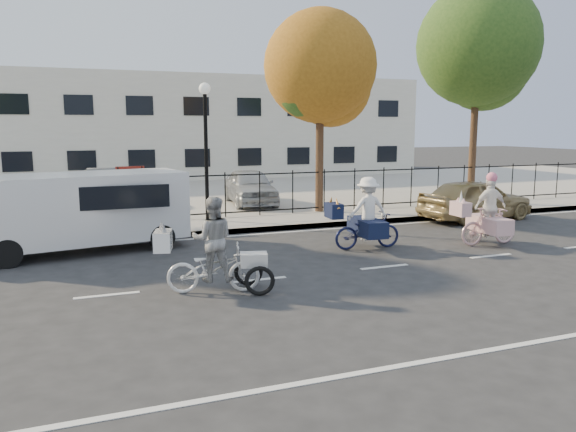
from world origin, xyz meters
name	(u,v)px	position (x,y,z in m)	size (l,w,h in m)	color
ground	(258,280)	(0.00, 0.00, 0.00)	(120.00, 120.00, 0.00)	#333334
road_markings	(258,280)	(0.00, 0.00, 0.01)	(60.00, 9.52, 0.01)	silver
curb	(204,233)	(0.00, 5.05, 0.07)	(60.00, 0.10, 0.15)	#A8A399
sidewalk	(197,227)	(0.00, 6.10, 0.07)	(60.00, 2.20, 0.15)	#A8A399
parking_lot	(156,194)	(0.00, 15.00, 0.07)	(60.00, 15.60, 0.15)	#A8A399
iron_fence	(189,196)	(0.00, 7.20, 0.90)	(58.00, 0.06, 1.50)	black
building	(131,128)	(0.00, 25.00, 3.00)	(34.00, 10.00, 6.00)	silver
lamppost	(206,127)	(0.50, 6.80, 3.11)	(0.36, 0.36, 4.33)	black
street_sign	(131,184)	(-1.85, 6.80, 1.42)	(0.85, 0.06, 1.80)	black
zebra_trike	(213,256)	(-1.06, -0.50, 0.71)	(2.16, 1.21, 1.85)	white
unicorn_bike	(488,218)	(6.82, 1.11, 0.72)	(1.94, 1.35, 1.95)	beige
bull_bike	(366,220)	(3.55, 1.86, 0.75)	(2.02, 1.39, 1.87)	#0F1335
white_van	(76,209)	(-3.45, 4.13, 1.09)	(5.84, 2.74, 1.98)	white
gold_sedan	(476,199)	(9.18, 4.50, 0.70)	(1.66, 4.14, 1.41)	tan
lot_car_c	(108,188)	(-2.27, 11.18, 0.86)	(1.51, 4.32, 1.42)	#53585C
lot_car_d	(250,186)	(2.92, 10.00, 0.84)	(1.62, 4.02, 1.37)	#A7ABAE
tree_mid	(323,72)	(4.79, 7.36, 4.97)	(3.88, 3.88, 7.11)	#442D1D
tree_east	(480,51)	(11.37, 7.36, 5.97)	(4.65, 4.65, 8.53)	#442D1D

